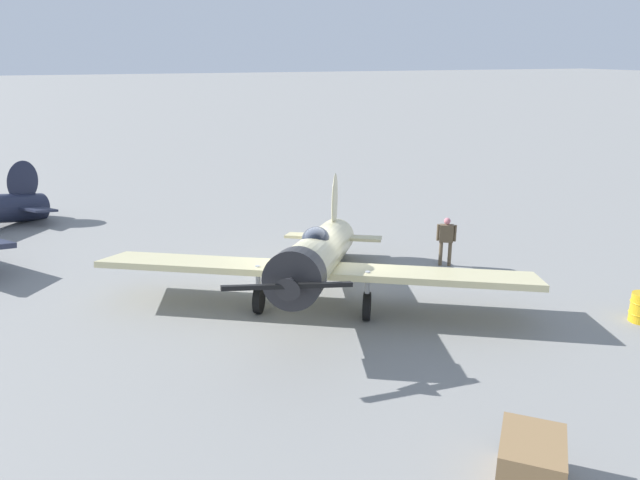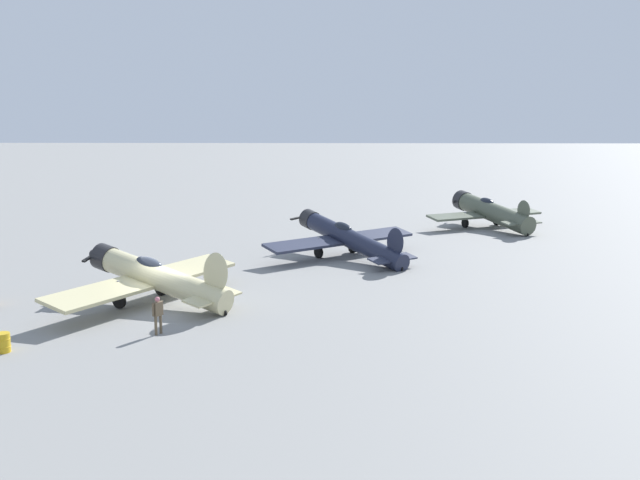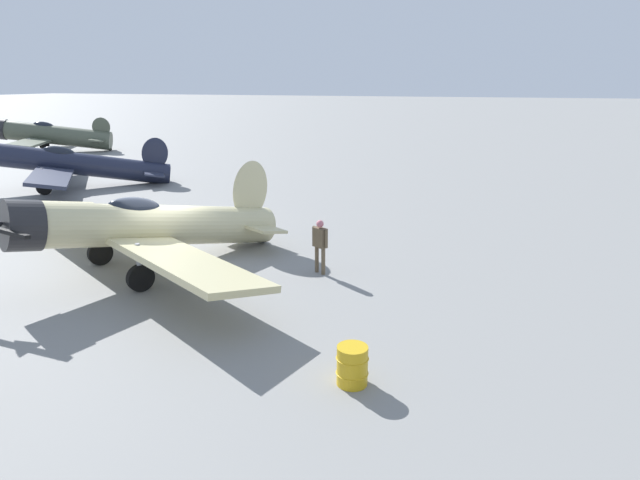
{
  "view_description": "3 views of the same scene",
  "coord_description": "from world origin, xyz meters",
  "px_view_note": "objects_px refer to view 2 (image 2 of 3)",
  "views": [
    {
      "loc": [
        -15.96,
        6.02,
        7.21
      ],
      "look_at": [
        0.0,
        0.0,
        1.8
      ],
      "focal_mm": 33.46,
      "sensor_mm": 36.0,
      "label": 1
    },
    {
      "loc": [
        9.01,
        -37.23,
        9.89
      ],
      "look_at": [
        7.89,
        10.77,
        1.6
      ],
      "focal_mm": 41.9,
      "sensor_mm": 36.0,
      "label": 2
    },
    {
      "loc": [
        -14.02,
        -10.13,
        5.87
      ],
      "look_at": [
        0.99,
        -5.07,
        1.1
      ],
      "focal_mm": 29.76,
      "sensor_mm": 36.0,
      "label": 3
    }
  ],
  "objects_px": {
    "airplane_foreground": "(154,277)",
    "airplane_mid_apron": "(348,238)",
    "ground_crew_mechanic": "(158,312)",
    "fuel_drum": "(3,343)",
    "airplane_far_line": "(490,211)"
  },
  "relations": [
    {
      "from": "airplane_mid_apron",
      "to": "fuel_drum",
      "type": "distance_m",
      "value": 25.2
    },
    {
      "from": "airplane_mid_apron",
      "to": "fuel_drum",
      "type": "relative_size",
      "value": 12.63
    },
    {
      "from": "airplane_mid_apron",
      "to": "fuel_drum",
      "type": "height_order",
      "value": "airplane_mid_apron"
    },
    {
      "from": "fuel_drum",
      "to": "airplane_far_line",
      "type": "bearing_deg",
      "value": 51.69
    },
    {
      "from": "airplane_mid_apron",
      "to": "airplane_far_line",
      "type": "xyz_separation_m",
      "value": [
        12.33,
        13.59,
        0.06
      ]
    },
    {
      "from": "fuel_drum",
      "to": "airplane_foreground",
      "type": "bearing_deg",
      "value": 60.84
    },
    {
      "from": "ground_crew_mechanic",
      "to": "fuel_drum",
      "type": "xyz_separation_m",
      "value": [
        -5.88,
        -2.66,
        -0.64
      ]
    },
    {
      "from": "airplane_foreground",
      "to": "ground_crew_mechanic",
      "type": "distance_m",
      "value": 5.52
    },
    {
      "from": "airplane_far_line",
      "to": "fuel_drum",
      "type": "bearing_deg",
      "value": 114.51
    },
    {
      "from": "airplane_far_line",
      "to": "fuel_drum",
      "type": "distance_m",
      "value": 43.47
    },
    {
      "from": "airplane_foreground",
      "to": "airplane_mid_apron",
      "type": "relative_size",
      "value": 1.14
    },
    {
      "from": "airplane_mid_apron",
      "to": "airplane_foreground",
      "type": "bearing_deg",
      "value": 101.7
    },
    {
      "from": "fuel_drum",
      "to": "ground_crew_mechanic",
      "type": "bearing_deg",
      "value": 24.34
    },
    {
      "from": "airplane_foreground",
      "to": "fuel_drum",
      "type": "xyz_separation_m",
      "value": [
        -4.45,
        -7.98,
        -1.03
      ]
    },
    {
      "from": "airplane_mid_apron",
      "to": "airplane_far_line",
      "type": "height_order",
      "value": "airplane_far_line"
    }
  ]
}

